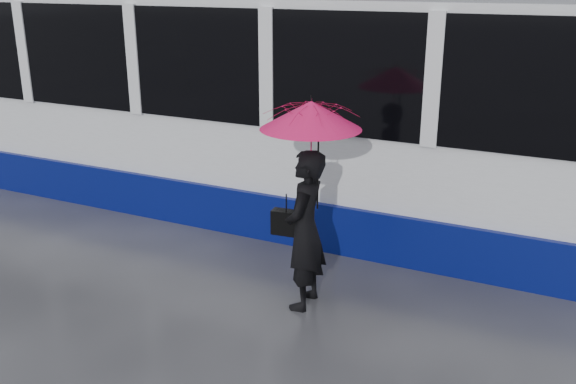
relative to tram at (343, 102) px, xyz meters
The scene contains 6 objects.
ground 2.99m from the tram, 88.69° to the right, with size 90.00×90.00×0.00m, color #28282D.
rails 1.63m from the tram, ahead, with size 34.00×1.51×0.02m.
tram is the anchor object (origin of this frame).
woman 2.79m from the tram, 76.09° to the right, with size 0.61×0.40×1.66m, color black.
umbrella 2.68m from the tram, 75.05° to the right, with size 1.07×1.07×1.12m.
handbag 2.71m from the tram, 80.69° to the right, with size 0.31×0.16×0.44m.
Camera 1 is at (3.07, -5.53, 3.26)m, focal length 40.00 mm.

